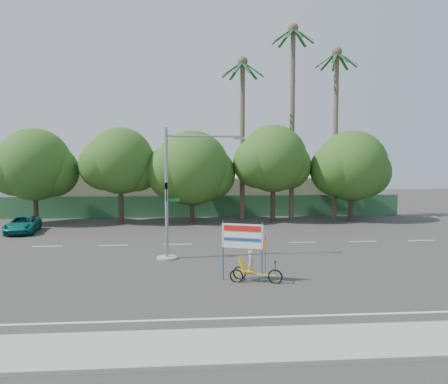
{
  "coord_description": "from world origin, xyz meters",
  "views": [
    {
      "loc": [
        -1.36,
        -19.29,
        5.21
      ],
      "look_at": [
        0.65,
        5.0,
        3.5
      ],
      "focal_mm": 35.0,
      "sensor_mm": 36.0,
      "label": 1
    }
  ],
  "objects": [
    {
      "name": "palm_tall",
      "position": [
        8.0,
        19.5,
        10.46
      ],
      "size": [
        3.73,
        3.79,
        17.45
      ],
      "color": "#70604C",
      "rests_on": "ground"
    },
    {
      "name": "tree_left",
      "position": [
        -7.05,
        18.0,
        5.06
      ],
      "size": [
        6.66,
        5.6,
        8.07
      ],
      "color": "#473828",
      "rests_on": "ground"
    },
    {
      "name": "tree_far_left",
      "position": [
        -14.05,
        18.0,
        4.76
      ],
      "size": [
        7.14,
        6.0,
        7.96
      ],
      "color": "#473828",
      "rests_on": "ground"
    },
    {
      "name": "tree_right",
      "position": [
        5.95,
        18.0,
        5.24
      ],
      "size": [
        6.9,
        5.8,
        8.36
      ],
      "color": "#473828",
      "rests_on": "ground"
    },
    {
      "name": "sidewalk_near",
      "position": [
        0.0,
        -7.5,
        0.06
      ],
      "size": [
        50.0,
        2.4,
        0.12
      ],
      "primitive_type": "cube",
      "color": "gray",
      "rests_on": "ground"
    },
    {
      "name": "ground",
      "position": [
        0.0,
        0.0,
        0.0
      ],
      "size": [
        120.0,
        120.0,
        0.0
      ],
      "primitive_type": "plane",
      "color": "#33302D",
      "rests_on": "ground"
    },
    {
      "name": "traffic_signal",
      "position": [
        -2.2,
        3.98,
        2.92
      ],
      "size": [
        4.72,
        1.1,
        7.0
      ],
      "color": "gray",
      "rests_on": "ground"
    },
    {
      "name": "pickup_truck",
      "position": [
        -13.44,
        13.47,
        0.61
      ],
      "size": [
        2.65,
        4.64,
        1.22
      ],
      "primitive_type": "imported",
      "rotation": [
        0.0,
        0.0,
        0.15
      ],
      "color": "#0E6863",
      "rests_on": "ground"
    },
    {
      "name": "tree_center",
      "position": [
        -1.05,
        18.0,
        4.47
      ],
      "size": [
        7.62,
        6.4,
        7.85
      ],
      "color": "#473828",
      "rests_on": "ground"
    },
    {
      "name": "tree_far_right",
      "position": [
        12.95,
        18.0,
        4.64
      ],
      "size": [
        7.38,
        6.2,
        7.94
      ],
      "color": "#473828",
      "rests_on": "ground"
    },
    {
      "name": "fence",
      "position": [
        0.0,
        21.5,
        1.0
      ],
      "size": [
        38.0,
        0.08,
        2.0
      ],
      "primitive_type": "cube",
      "color": "#336B3D",
      "rests_on": "ground"
    },
    {
      "name": "palm_mid",
      "position": [
        12.0,
        19.5,
        9.4
      ],
      "size": [
        3.73,
        3.79,
        15.45
      ],
      "color": "#70604C",
      "rests_on": "ground"
    },
    {
      "name": "trike_billboard",
      "position": [
        1.22,
        -0.79,
        1.06
      ],
      "size": [
        2.53,
        1.19,
        2.64
      ],
      "rotation": [
        0.0,
        0.0,
        -0.37
      ],
      "color": "black",
      "rests_on": "ground"
    },
    {
      "name": "palm_short",
      "position": [
        3.5,
        19.5,
        8.86
      ],
      "size": [
        3.73,
        3.79,
        14.45
      ],
      "color": "#70604C",
      "rests_on": "ground"
    },
    {
      "name": "building_right",
      "position": [
        8.0,
        26.0,
        1.8
      ],
      "size": [
        14.0,
        8.0,
        3.6
      ],
      "primitive_type": "cube",
      "color": "beige",
      "rests_on": "ground"
    },
    {
      "name": "building_left",
      "position": [
        -10.0,
        26.0,
        2.0
      ],
      "size": [
        12.0,
        8.0,
        4.0
      ],
      "primitive_type": "cube",
      "color": "beige",
      "rests_on": "ground"
    }
  ]
}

